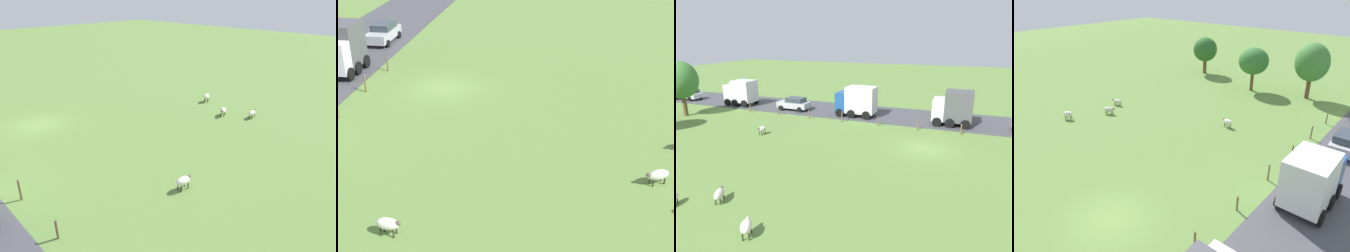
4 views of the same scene
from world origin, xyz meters
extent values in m
plane|color=olive|center=(0.00, 0.00, 0.00)|extent=(160.00, 160.00, 0.00)
ellipsoid|color=silver|center=(-1.73, 15.16, 0.55)|extent=(1.01, 0.57, 0.49)
ellipsoid|color=brown|center=(-2.19, 15.20, 0.66)|extent=(0.27, 0.20, 0.20)
cylinder|color=#2D2823|center=(-2.00, 15.05, 0.18)|extent=(0.07, 0.07, 0.37)
cylinder|color=#2D2823|center=(-1.98, 15.32, 0.18)|extent=(0.07, 0.07, 0.37)
cylinder|color=#2D2823|center=(-1.47, 15.01, 0.18)|extent=(0.07, 0.07, 0.37)
cylinder|color=#2D2823|center=(-1.45, 15.28, 0.18)|extent=(0.07, 0.07, 0.37)
ellipsoid|color=beige|center=(-12.96, 9.92, 0.50)|extent=(1.23, 0.95, 0.50)
ellipsoid|color=brown|center=(-12.48, 10.16, 0.61)|extent=(0.31, 0.28, 0.20)
cylinder|color=#2D2823|center=(-12.74, 10.18, 0.16)|extent=(0.07, 0.07, 0.31)
cylinder|color=#2D2823|center=(-12.62, 9.94, 0.16)|extent=(0.07, 0.07, 0.31)
cylinder|color=#2D2823|center=(-13.29, 9.91, 0.16)|extent=(0.07, 0.07, 0.31)
cylinder|color=#2D2823|center=(-13.17, 9.66, 0.16)|extent=(0.07, 0.07, 0.31)
cylinder|color=brown|center=(5.18, -2.80, 0.54)|extent=(0.12, 0.12, 1.08)
cylinder|color=brown|center=(5.18, 1.33, 0.64)|extent=(0.12, 0.12, 1.27)
cube|color=#4C4C51|center=(8.29, -2.34, 2.13)|extent=(2.49, 2.75, 3.19)
cylinder|color=black|center=(7.05, -0.37, 0.54)|extent=(0.30, 0.96, 0.96)
cylinder|color=black|center=(7.05, -1.65, 0.54)|extent=(0.30, 0.96, 0.96)
cylinder|color=black|center=(7.05, -3.17, 0.54)|extent=(0.30, 0.96, 0.96)
cube|color=#B7B7BC|center=(8.20, -9.68, 0.78)|extent=(1.86, 4.33, 0.79)
cube|color=#333D47|center=(8.20, -10.00, 1.45)|extent=(1.64, 2.38, 0.56)
cylinder|color=black|center=(7.27, -8.27, 0.38)|extent=(0.22, 0.64, 0.64)
cylinder|color=black|center=(9.13, -8.27, 0.38)|extent=(0.22, 0.64, 0.64)
cylinder|color=black|center=(7.27, -11.08, 0.38)|extent=(0.22, 0.64, 0.64)
cylinder|color=black|center=(9.13, -11.08, 0.38)|extent=(0.22, 0.64, 0.64)
camera|label=1|loc=(9.51, 25.08, 10.37)|focal=33.26mm
camera|label=2|loc=(-8.44, 28.84, 12.44)|focal=49.26mm
camera|label=3|loc=(-24.52, -2.27, 9.12)|focal=31.94mm
camera|label=4|loc=(12.33, -8.12, 12.59)|focal=33.31mm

